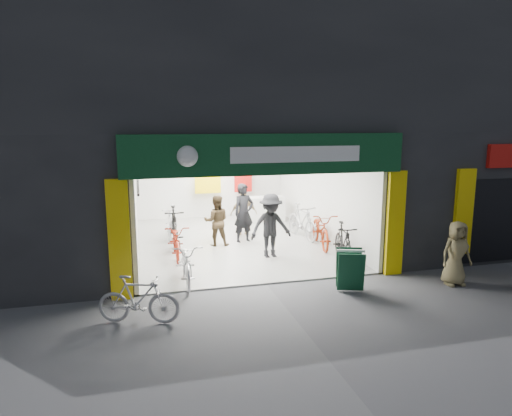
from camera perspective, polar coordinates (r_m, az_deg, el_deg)
name	(u,v)px	position (r m, az deg, el deg)	size (l,w,h in m)	color
ground	(267,285)	(10.82, 1.38, -9.56)	(60.00, 60.00, 0.00)	#56565B
building	(252,105)	(15.23, -0.49, 12.80)	(17.00, 10.27, 8.00)	#232326
bike_left_front	(186,262)	(10.90, -8.69, -6.73)	(0.67, 1.93, 1.01)	silver
bike_left_midfront	(174,227)	(14.20, -10.19, -2.31)	(0.56, 1.99, 1.20)	black
bike_left_midback	(176,241)	(12.93, -9.92, -4.07)	(0.65, 1.87, 0.98)	maroon
bike_left_back	(172,222)	(15.17, -10.48, -1.73)	(0.51, 1.80, 1.08)	silver
bike_right_front	(343,243)	(12.59, 10.88, -4.30)	(0.50, 1.78, 1.07)	black
bike_right_mid	(321,230)	(13.99, 8.11, -2.68)	(0.72, 2.07, 1.09)	maroon
bike_right_back	(302,221)	(14.87, 5.74, -1.69)	(0.55, 1.93, 1.16)	#A2A3A7
parked_bike	(138,299)	(8.99, -14.49, -11.01)	(0.44, 1.56, 0.94)	#AFAEB3
customer_a	(244,213)	(14.26, -1.54, -0.69)	(0.69, 0.45, 1.88)	black
customer_b	(216,221)	(13.91, -4.97, -1.65)	(0.77, 0.60, 1.58)	#3A2C1A
customer_c	(271,226)	(12.64, 1.86, -2.30)	(1.18, 0.68, 1.82)	black
customer_d	(244,214)	(15.16, -1.54, -0.71)	(0.89, 0.37, 1.52)	#937B55
pedestrian_near	(456,253)	(11.58, 23.74, -5.20)	(0.74, 0.48, 1.52)	olive
sandwich_board	(350,269)	(10.55, 11.68, -7.44)	(0.75, 0.76, 0.91)	#0F3D24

